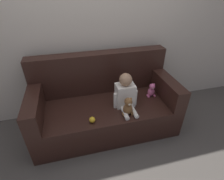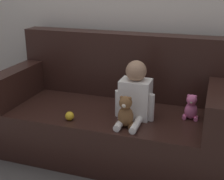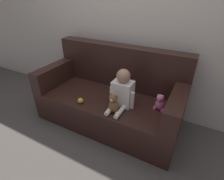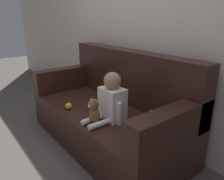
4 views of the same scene
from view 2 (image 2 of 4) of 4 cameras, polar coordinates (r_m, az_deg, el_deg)
ground_plane at (r=2.72m, az=-0.39°, el=-11.09°), size 12.00×12.00×0.00m
couch at (r=2.62m, az=0.10°, el=-4.14°), size 1.80×0.83×0.96m
person_baby at (r=2.32m, az=4.24°, el=-0.84°), size 0.30×0.37×0.44m
teddy_bear_brown at (r=2.20m, az=2.49°, el=-4.14°), size 0.14×0.11×0.23m
plush_toy_side at (r=2.39m, az=14.28°, el=-3.13°), size 0.12×0.09×0.20m
toy_ball at (r=2.34m, az=-7.76°, el=-4.72°), size 0.07×0.07×0.07m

